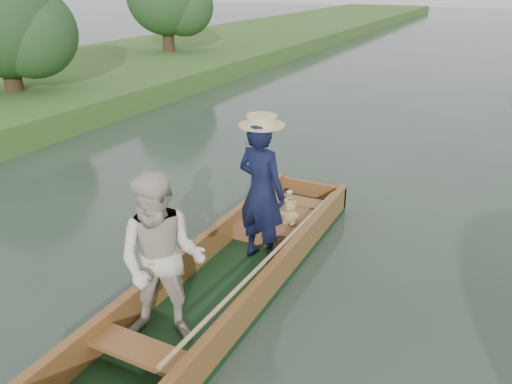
% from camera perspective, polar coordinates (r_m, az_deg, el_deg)
% --- Properties ---
extents(ground, '(120.00, 120.00, 0.00)m').
position_cam_1_polar(ground, '(5.86, -2.70, -10.66)').
color(ground, '#283D30').
rests_on(ground, ground).
extents(trees_far, '(21.83, 13.45, 4.63)m').
position_cam_1_polar(trees_far, '(10.06, 9.41, 18.87)').
color(trees_far, '#47331E').
rests_on(trees_far, ground).
extents(punt, '(1.13, 5.00, 1.87)m').
position_cam_1_polar(punt, '(5.40, -3.96, -6.13)').
color(punt, black).
rests_on(punt, ground).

